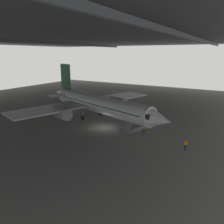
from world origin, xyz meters
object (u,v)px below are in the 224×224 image
airplane_main (97,104)px  traffic_cone_orange (187,141)px  crew_worker_by_stairs (144,128)px  crew_worker_near_nose (185,144)px  boarding_stairs (134,127)px

airplane_main → traffic_cone_orange: size_ratio=54.53×
airplane_main → crew_worker_by_stairs: (-2.98, -11.29, -2.29)m
airplane_main → crew_worker_near_nose: airplane_main is taller
boarding_stairs → crew_worker_by_stairs: boarding_stairs is taller
boarding_stairs → airplane_main: bearing=76.2°
boarding_stairs → crew_worker_near_nose: size_ratio=2.85×
boarding_stairs → traffic_cone_orange: size_ratio=7.46×
airplane_main → crew_worker_by_stairs: bearing=-104.8°
crew_worker_by_stairs → crew_worker_near_nose: bearing=-112.2°
airplane_main → boarding_stairs: 9.66m
boarding_stairs → traffic_cone_orange: 9.24m
airplane_main → traffic_cone_orange: bearing=-100.1°
boarding_stairs → crew_worker_by_stairs: 2.39m
boarding_stairs → traffic_cone_orange: bearing=-96.4°
crew_worker_near_nose → boarding_stairs: bearing=68.6°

